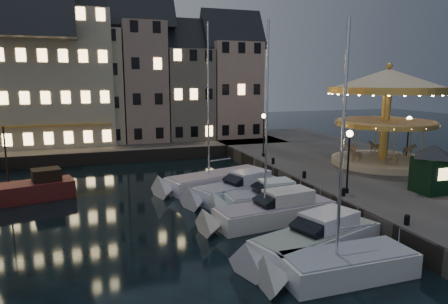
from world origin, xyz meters
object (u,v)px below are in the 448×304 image
object	(u,v)px
motorboat_e	(237,190)
motorboat_c	(270,212)
ticket_kiosk	(433,160)
streetlamp_c	(264,129)
motorboat_d	(261,200)
red_fishing_boat	(28,191)
streetlamp_d	(408,132)
motorboat_f	(212,181)
motorboat_a	(336,267)
bollard_d	(273,160)
bollard_c	(304,174)
motorboat_b	(311,242)
bollard_b	(343,191)
bollard_a	(407,219)
streetlamp_b	(349,152)
carousel	(387,98)

from	to	relation	value
motorboat_e	motorboat_c	bearing A→B (deg)	-88.39
ticket_kiosk	streetlamp_c	bearing A→B (deg)	109.35
streetlamp_c	ticket_kiosk	distance (m)	16.08
motorboat_d	red_fishing_boat	world-z (taller)	red_fishing_boat
streetlamp_d	motorboat_c	distance (m)	18.82
streetlamp_c	streetlamp_d	bearing A→B (deg)	-29.91
motorboat_e	motorboat_f	world-z (taller)	motorboat_f
streetlamp_d	motorboat_a	size ratio (longest dim) A/B	0.35
bollard_d	ticket_kiosk	distance (m)	13.22
bollard_c	motorboat_f	world-z (taller)	motorboat_f
streetlamp_d	red_fishing_boat	xyz separation A→B (m)	(-31.73, 2.51, -3.33)
red_fishing_boat	ticket_kiosk	distance (m)	28.22
motorboat_b	red_fishing_boat	xyz separation A→B (m)	(-14.86, 14.55, 0.04)
streetlamp_c	bollard_b	world-z (taller)	streetlamp_c
motorboat_e	motorboat_f	distance (m)	3.68
bollard_a	motorboat_f	size ratio (longest dim) A/B	0.04
streetlamp_c	motorboat_c	distance (m)	15.35
streetlamp_d	motorboat_a	xyz separation A→B (m)	(-17.16, -14.65, -3.48)
streetlamp_c	motorboat_e	bearing A→B (deg)	-124.61
motorboat_c	ticket_kiosk	bearing A→B (deg)	-6.78
bollard_c	motorboat_c	distance (m)	7.10
motorboat_b	red_fishing_boat	world-z (taller)	red_fishing_boat
streetlamp_c	streetlamp_d	xyz separation A→B (m)	(11.30, -6.50, 0.00)
streetlamp_c	bollard_b	xyz separation A→B (m)	(-0.60, -14.00, -2.41)
bollard_a	motorboat_a	bearing A→B (deg)	-162.62
bollard_d	motorboat_b	world-z (taller)	motorboat_b
bollard_d	streetlamp_d	bearing A→B (deg)	-14.15
bollard_c	motorboat_d	bearing A→B (deg)	-153.61
red_fishing_boat	bollard_c	bearing A→B (deg)	-14.18
motorboat_b	streetlamp_c	bearing A→B (deg)	73.27
streetlamp_c	bollard_d	bearing A→B (deg)	-99.73
bollard_c	motorboat_c	xyz separation A→B (m)	(-5.09, -4.86, -0.92)
bollard_d	motorboat_c	distance (m)	11.58
motorboat_f	bollard_d	bearing A→B (deg)	12.83
bollard_a	streetlamp_c	bearing A→B (deg)	88.24
streetlamp_d	bollard_a	xyz separation A→B (m)	(-11.90, -13.00, -2.41)
streetlamp_c	motorboat_b	bearing A→B (deg)	-106.73
bollard_c	red_fishing_boat	xyz separation A→B (m)	(-19.83, 5.01, -0.92)
bollard_a	motorboat_b	size ratio (longest dim) A/B	0.07
streetlamp_c	bollard_c	world-z (taller)	streetlamp_c
streetlamp_d	ticket_kiosk	xyz separation A→B (m)	(-5.97, -8.67, -0.53)
streetlamp_c	bollard_a	world-z (taller)	streetlamp_c
streetlamp_c	streetlamp_d	size ratio (longest dim) A/B	1.00
streetlamp_b	bollard_c	size ratio (longest dim) A/B	7.32
motorboat_e	motorboat_f	xyz separation A→B (m)	(-0.87, 3.58, -0.11)
streetlamp_b	motorboat_b	xyz separation A→B (m)	(-5.57, -5.04, -3.37)
bollard_a	red_fishing_boat	world-z (taller)	red_fishing_boat
bollard_b	bollard_d	bearing A→B (deg)	90.00
bollard_b	motorboat_c	distance (m)	5.18
streetlamp_c	carousel	xyz separation A→B (m)	(8.47, -6.78, 3.08)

